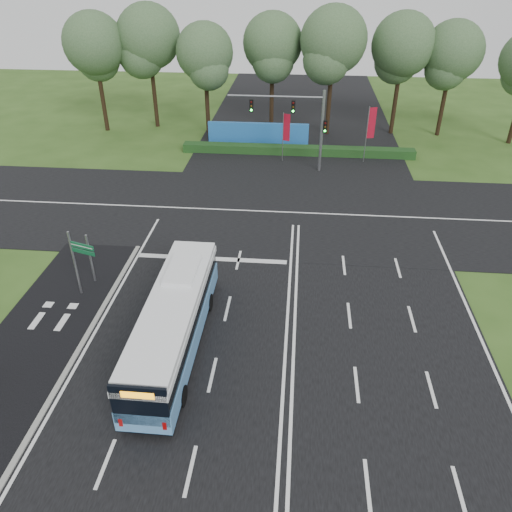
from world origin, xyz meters
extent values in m
plane|color=#304F1A|center=(0.00, 0.00, 0.00)|extent=(120.00, 120.00, 0.00)
cube|color=black|center=(0.00, 0.00, 0.02)|extent=(20.00, 120.00, 0.04)
cube|color=black|center=(0.00, 12.00, 0.03)|extent=(120.00, 14.00, 0.05)
cube|color=black|center=(-12.50, -3.00, 0.03)|extent=(5.00, 18.00, 0.06)
cube|color=gray|center=(-10.10, -3.00, 0.06)|extent=(0.25, 18.00, 0.12)
cube|color=#5C99D5|center=(-5.36, -3.27, 0.99)|extent=(2.35, 11.13, 1.02)
cube|color=black|center=(-5.36, -3.27, 0.53)|extent=(2.33, 11.07, 0.28)
cube|color=black|center=(-5.36, -3.27, 1.92)|extent=(2.26, 10.96, 0.88)
cube|color=white|center=(-5.36, -3.27, 2.47)|extent=(2.35, 11.13, 0.32)
cube|color=white|center=(-5.36, -3.27, 2.80)|extent=(2.30, 10.68, 0.32)
cube|color=white|center=(-5.35, -0.95, 3.08)|extent=(1.49, 2.78, 0.23)
cube|color=black|center=(-5.38, -8.77, 1.96)|extent=(2.25, 0.13, 2.04)
cube|color=orange|center=(-5.38, -8.81, 2.61)|extent=(1.30, 0.06, 0.32)
cylinder|color=black|center=(-6.43, -0.12, 0.48)|extent=(0.26, 0.96, 0.96)
cylinder|color=black|center=(-4.27, -0.12, 0.48)|extent=(0.26, 0.96, 0.96)
cylinder|color=black|center=(-6.45, -6.79, 0.48)|extent=(0.26, 0.96, 0.96)
cylinder|color=black|center=(-4.29, -6.79, 0.48)|extent=(0.26, 0.96, 0.96)
cylinder|color=gray|center=(-11.50, 1.94, 1.57)|extent=(0.13, 0.13, 3.14)
cube|color=black|center=(-11.50, 1.76, 2.15)|extent=(0.28, 0.20, 0.36)
sphere|color=#19F233|center=(-11.50, 1.66, 2.15)|extent=(0.13, 0.13, 0.13)
cylinder|color=gray|center=(-11.81, 0.65, 2.03)|extent=(0.12, 0.12, 4.05)
cube|color=#0E4E2C|center=(-11.08, 0.42, 3.34)|extent=(1.47, 0.52, 0.30)
cube|color=#0E4E2C|center=(-11.08, 0.42, 2.99)|extent=(1.47, 0.52, 0.22)
cube|color=white|center=(-11.08, 0.38, 3.34)|extent=(1.36, 0.44, 0.04)
cylinder|color=gray|center=(-1.36, 22.53, 2.26)|extent=(0.07, 0.07, 4.53)
cube|color=maroon|center=(-1.04, 22.43, 3.22)|extent=(0.59, 0.22, 2.42)
cylinder|color=gray|center=(6.10, 22.96, 2.57)|extent=(0.08, 0.08, 5.13)
cube|color=maroon|center=(6.46, 23.06, 3.65)|extent=(0.67, 0.23, 2.74)
cylinder|color=gray|center=(2.00, 20.50, 3.50)|extent=(0.24, 0.24, 7.00)
cylinder|color=gray|center=(-2.00, 20.50, 6.40)|extent=(8.00, 0.16, 0.16)
cube|color=black|center=(-0.50, 20.50, 5.60)|extent=(0.32, 0.28, 1.05)
cube|color=black|center=(-4.00, 20.50, 5.60)|extent=(0.32, 0.28, 1.05)
cube|color=black|center=(2.25, 20.50, 4.00)|extent=(0.32, 0.28, 1.05)
cube|color=#163C16|center=(0.00, 24.50, 0.40)|extent=(22.00, 1.20, 0.80)
cube|color=blue|center=(-4.00, 27.00, 1.10)|extent=(10.00, 0.30, 2.20)
cylinder|color=black|center=(-20.72, 30.16, 4.17)|extent=(0.44, 0.44, 8.35)
sphere|color=#365331|center=(-20.72, 30.16, 8.79)|extent=(6.15, 6.15, 6.15)
cylinder|color=black|center=(-15.64, 32.00, 4.39)|extent=(0.44, 0.44, 8.78)
sphere|color=#365331|center=(-15.64, 32.00, 9.24)|extent=(6.47, 6.47, 6.47)
cylinder|color=black|center=(-9.63, 30.34, 3.87)|extent=(0.44, 0.44, 7.73)
sphere|color=#365331|center=(-9.63, 30.34, 8.14)|extent=(5.70, 5.70, 5.70)
cylinder|color=black|center=(-3.06, 32.82, 4.12)|extent=(0.44, 0.44, 8.24)
sphere|color=#365331|center=(-3.06, 32.82, 8.67)|extent=(6.07, 6.07, 6.07)
cylinder|color=black|center=(2.97, 31.01, 4.42)|extent=(0.44, 0.44, 8.83)
sphere|color=#365331|center=(2.97, 31.01, 9.30)|extent=(6.51, 6.51, 6.51)
cylinder|color=black|center=(9.79, 31.86, 4.20)|extent=(0.44, 0.44, 8.41)
sphere|color=#365331|center=(9.79, 31.86, 8.85)|extent=(6.20, 6.20, 6.20)
cylinder|color=black|center=(14.60, 31.72, 3.97)|extent=(0.44, 0.44, 7.93)
sphere|color=#365331|center=(14.60, 31.72, 8.35)|extent=(5.84, 5.84, 5.84)
camera|label=1|loc=(0.24, -21.46, 16.82)|focal=35.00mm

